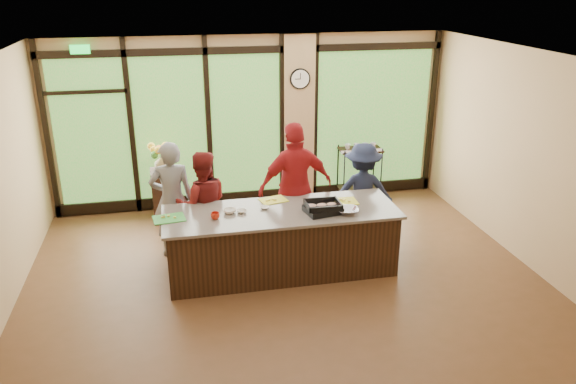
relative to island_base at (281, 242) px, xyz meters
name	(u,v)px	position (x,y,z in m)	size (l,w,h in m)	color
floor	(286,281)	(0.00, -0.30, -0.44)	(7.00, 7.00, 0.00)	#56371E
ceiling	(285,58)	(0.00, -0.30, 2.56)	(7.00, 7.00, 0.00)	white
back_wall	(251,122)	(0.00, 2.70, 1.06)	(7.00, 7.00, 0.00)	tan
right_wall	(531,160)	(3.50, -0.30, 1.06)	(6.00, 6.00, 0.00)	tan
window_wall	(261,128)	(0.16, 2.65, 0.95)	(6.90, 0.12, 3.00)	tan
island_base	(281,242)	(0.00, 0.00, 0.00)	(3.10, 1.00, 0.88)	black
countertop	(281,212)	(0.00, 0.00, 0.46)	(3.20, 1.10, 0.04)	slate
wall_clock	(300,79)	(0.85, 2.57, 1.81)	(0.36, 0.04, 0.36)	black
cook_left	(172,199)	(-1.45, 0.85, 0.43)	(0.64, 0.42, 1.75)	slate
cook_midleft	(203,205)	(-1.02, 0.71, 0.37)	(0.78, 0.61, 1.61)	maroon
cook_midright	(296,187)	(0.36, 0.71, 0.54)	(1.15, 0.48, 1.96)	maroon
cook_right	(362,192)	(1.45, 0.83, 0.33)	(1.00, 0.57, 1.55)	#191F37
roasting_pan	(323,210)	(0.54, -0.18, 0.52)	(0.46, 0.36, 0.08)	black
mixing_bowl	(347,211)	(0.86, -0.27, 0.52)	(0.29, 0.29, 0.07)	silver
cutting_board_left	(169,219)	(-1.50, 0.03, 0.49)	(0.41, 0.31, 0.01)	green
cutting_board_center	(273,200)	(-0.04, 0.39, 0.49)	(0.37, 0.28, 0.01)	gold
cutting_board_right	(343,201)	(0.92, 0.13, 0.49)	(0.39, 0.29, 0.01)	gold
prep_bowl_near	(230,211)	(-0.70, 0.06, 0.51)	(0.17, 0.17, 0.05)	silver
prep_bowl_mid	(242,211)	(-0.54, 0.04, 0.50)	(0.13, 0.13, 0.04)	silver
prep_bowl_far	(264,208)	(-0.21, 0.12, 0.49)	(0.12, 0.12, 0.03)	silver
red_ramekin	(215,216)	(-0.90, -0.10, 0.53)	(0.12, 0.12, 0.09)	#AF2311
flower_stand	(166,195)	(-1.57, 2.17, 0.00)	(0.44, 0.44, 0.89)	black
flower_vase	(163,162)	(-1.57, 2.17, 0.59)	(0.27, 0.27, 0.28)	olive
bar_cart	(360,165)	(1.96, 2.45, 0.20)	(0.80, 0.48, 1.06)	black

